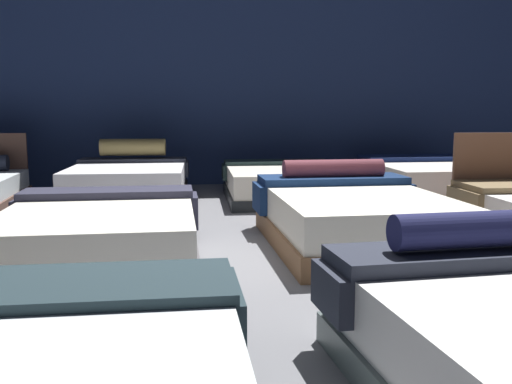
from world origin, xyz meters
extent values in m
cube|color=slate|center=(0.00, 0.00, -0.01)|extent=(18.00, 18.00, 0.02)
cube|color=navy|center=(0.00, 4.90, 1.75)|extent=(18.00, 0.06, 3.50)
cube|color=#24343A|center=(-1.02, -1.97, 0.41)|extent=(1.55, 0.68, 0.05)
cube|color=#24343A|center=(-0.24, -1.99, 0.23)|extent=(0.07, 0.65, 0.32)
cube|color=#2C303E|center=(1.03, -2.04, 0.50)|extent=(1.59, 0.51, 0.08)
cube|color=#2C303E|center=(0.23, -2.07, 0.35)|extent=(0.09, 0.44, 0.23)
cylinder|color=#1B1E4B|center=(1.04, -2.09, 0.65)|extent=(1.02, 0.23, 0.18)
cube|color=#565357|center=(-1.13, 0.11, 0.08)|extent=(1.65, 2.02, 0.16)
cube|color=silver|center=(-1.13, 0.11, 0.29)|extent=(1.59, 1.96, 0.26)
cube|color=#2B2C3D|center=(-1.12, 0.84, 0.46)|extent=(1.60, 0.50, 0.07)
cube|color=#2B2C3D|center=(-1.93, 0.86, 0.27)|extent=(0.08, 0.47, 0.31)
cube|color=#2B2C3D|center=(-0.31, 0.83, 0.27)|extent=(0.08, 0.47, 0.31)
cube|color=brown|center=(1.14, 0.21, 0.10)|extent=(1.54, 2.17, 0.20)
cube|color=silver|center=(1.14, 0.21, 0.34)|extent=(1.48, 2.10, 0.29)
cube|color=navy|center=(1.14, 0.99, 0.53)|extent=(1.51, 0.55, 0.07)
cube|color=navy|center=(0.37, 0.99, 0.35)|extent=(0.08, 0.54, 0.28)
cube|color=navy|center=(1.91, 0.98, 0.35)|extent=(0.08, 0.54, 0.28)
cylinder|color=brown|center=(1.14, 0.96, 0.64)|extent=(1.05, 0.20, 0.20)
cube|color=olive|center=(2.53, 0.81, 0.29)|extent=(0.10, 0.72, 0.25)
cube|color=black|center=(-1.08, 3.11, 0.10)|extent=(1.66, 2.02, 0.20)
cube|color=white|center=(-1.08, 3.11, 0.35)|extent=(1.60, 1.96, 0.30)
cube|color=#282B37|center=(-1.04, 3.81, 0.52)|extent=(1.56, 0.55, 0.05)
cube|color=#282B37|center=(-1.81, 3.85, 0.39)|extent=(0.08, 0.47, 0.21)
cube|color=#282B37|center=(-0.27, 3.76, 0.39)|extent=(0.08, 0.47, 0.21)
cylinder|color=olive|center=(-1.04, 3.80, 0.71)|extent=(0.95, 0.30, 0.25)
cube|color=black|center=(1.05, 3.03, 0.07)|extent=(1.68, 2.04, 0.14)
cube|color=silver|center=(1.05, 3.03, 0.29)|extent=(1.62, 1.97, 0.30)
cube|color=#233533|center=(1.08, 3.73, 0.46)|extent=(1.59, 0.57, 0.05)
cube|color=#233533|center=(0.29, 3.77, 0.33)|extent=(0.08, 0.50, 0.22)
cube|color=#233533|center=(1.87, 3.69, 0.33)|extent=(0.08, 0.50, 0.22)
cube|color=#2B302C|center=(3.28, 3.13, 0.06)|extent=(1.68, 2.14, 0.13)
cube|color=silver|center=(3.28, 3.13, 0.29)|extent=(1.62, 2.08, 0.33)
cube|color=navy|center=(3.29, 3.82, 0.49)|extent=(1.62, 0.69, 0.07)
cube|color=navy|center=(2.48, 3.85, 0.34)|extent=(0.09, 0.65, 0.22)
cube|color=navy|center=(4.11, 3.80, 0.34)|extent=(0.09, 0.65, 0.22)
camera|label=1|loc=(-0.56, -4.69, 1.24)|focal=39.90mm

